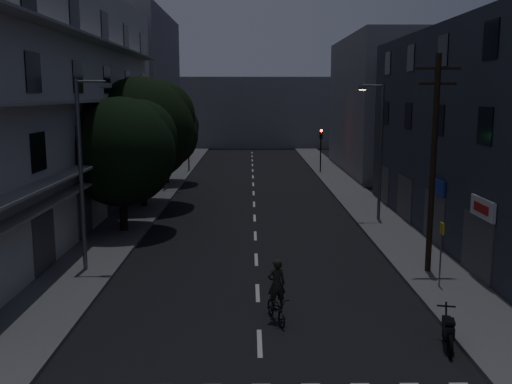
{
  "coord_description": "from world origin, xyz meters",
  "views": [
    {
      "loc": [
        -0.29,
        -14.42,
        7.51
      ],
      "look_at": [
        0.0,
        12.0,
        3.0
      ],
      "focal_mm": 40.0,
      "sensor_mm": 36.0,
      "label": 1
    }
  ],
  "objects_px": {
    "motorcycle": "(448,332)",
    "utility_pole": "(433,160)",
    "cyclist": "(276,301)",
    "bus_stop_sign": "(441,243)"
  },
  "relations": [
    {
      "from": "utility_pole",
      "to": "cyclist",
      "type": "distance_m",
      "value": 9.34
    },
    {
      "from": "motorcycle",
      "to": "cyclist",
      "type": "xyz_separation_m",
      "value": [
        -5.05,
        2.07,
        0.24
      ]
    },
    {
      "from": "utility_pole",
      "to": "bus_stop_sign",
      "type": "height_order",
      "value": "utility_pole"
    },
    {
      "from": "utility_pole",
      "to": "cyclist",
      "type": "bearing_deg",
      "value": -142.77
    },
    {
      "from": "utility_pole",
      "to": "bus_stop_sign",
      "type": "distance_m",
      "value": 3.57
    },
    {
      "from": "bus_stop_sign",
      "to": "motorcycle",
      "type": "bearing_deg",
      "value": -105.68
    },
    {
      "from": "motorcycle",
      "to": "cyclist",
      "type": "relative_size",
      "value": 0.88
    },
    {
      "from": "bus_stop_sign",
      "to": "motorcycle",
      "type": "relative_size",
      "value": 1.33
    },
    {
      "from": "utility_pole",
      "to": "bus_stop_sign",
      "type": "bearing_deg",
      "value": -94.63
    },
    {
      "from": "motorcycle",
      "to": "utility_pole",
      "type": "bearing_deg",
      "value": 89.62
    }
  ]
}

